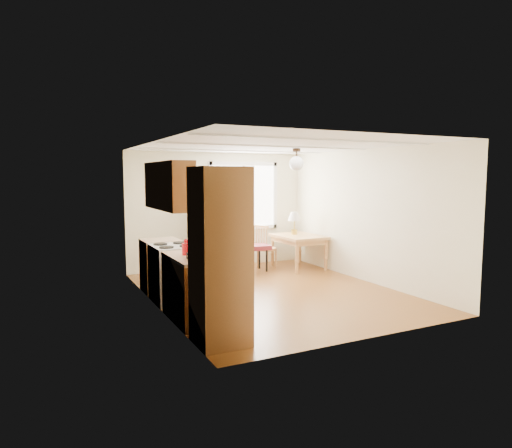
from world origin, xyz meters
TOP-DOWN VIEW (x-y plane):
  - room_shell at (0.00, 0.00)m, footprint 4.60×5.60m
  - kitchen_run at (-1.72, -0.63)m, footprint 0.65×3.40m
  - window_unit at (0.60, 2.47)m, footprint 1.64×0.05m
  - pendant_light at (0.70, 0.40)m, footprint 0.26×0.26m
  - refrigerator at (-0.28, 2.12)m, footprint 0.71×0.72m
  - bench at (0.20, 1.73)m, footprint 1.24×0.55m
  - dining_table at (1.50, 1.60)m, footprint 0.89×1.17m
  - chair at (0.80, 1.87)m, footprint 0.46×0.45m
  - table_lamp at (1.48, 1.75)m, footprint 0.28×0.28m
  - coffee_maker at (-1.72, -1.11)m, footprint 0.25×0.29m
  - kettle at (-1.76, -0.72)m, footprint 0.12×0.12m

SIDE VIEW (x-z plane):
  - bench at x=0.20m, z-range 0.22..0.77m
  - chair at x=0.80m, z-range 0.07..1.00m
  - dining_table at x=1.50m, z-range 0.26..0.98m
  - refrigerator at x=-0.28m, z-range 0.00..1.62m
  - kitchen_run at x=-1.72m, z-range -0.26..1.94m
  - kettle at x=-1.76m, z-range 0.88..1.10m
  - coffee_maker at x=-1.72m, z-range 0.85..1.24m
  - table_lamp at x=1.48m, z-range 0.83..1.32m
  - room_shell at x=0.00m, z-range -0.06..2.56m
  - window_unit at x=0.60m, z-range 0.79..2.31m
  - pendant_light at x=0.70m, z-range 2.04..2.44m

